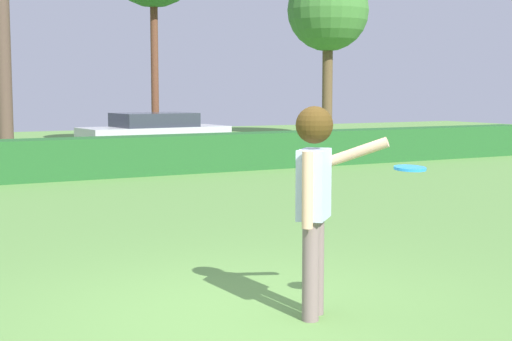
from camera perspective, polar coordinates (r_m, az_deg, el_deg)
name	(u,v)px	position (r m, az deg, el deg)	size (l,w,h in m)	color
ground_plane	(245,315)	(6.54, -0.85, -10.86)	(60.00, 60.00, 0.00)	#5E8E42
person	(315,187)	(6.27, 4.48, -1.23)	(0.82, 0.50, 1.77)	slate
frisbee	(410,168)	(6.12, 11.53, 0.16)	(0.26, 0.26, 0.04)	#268CE5
hedge_row	(6,161)	(16.47, -18.34, 0.66)	(29.43, 0.90, 0.87)	#215825
parked_car_silver	(154,132)	(22.07, -7.67, 2.87)	(4.30, 2.03, 1.25)	#B7B7BC
oak_tree	(328,12)	(31.69, 5.45, 11.83)	(3.33, 3.33, 6.82)	brown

